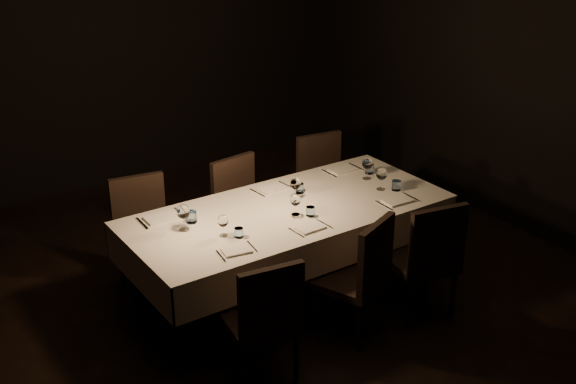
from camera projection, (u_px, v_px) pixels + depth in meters
room at (288, 117)px, 5.25m from camera, size 5.01×6.01×3.01m
dining_table at (288, 217)px, 5.57m from camera, size 2.52×1.12×0.76m
chair_near_left at (265, 316)px, 4.64m from camera, size 0.50×0.50×0.92m
place_setting_near_left at (231, 233)px, 5.03m from camera, size 0.30×0.39×0.16m
chair_near_center at (361, 272)px, 5.13m from camera, size 0.59×0.59×0.94m
place_setting_near_center at (303, 211)px, 5.35m from camera, size 0.30×0.39×0.17m
chair_near_right at (427, 255)px, 5.34m from camera, size 0.54×0.54×0.96m
place_setting_near_right at (390, 185)px, 5.78m from camera, size 0.34×0.41×0.19m
chair_far_left at (143, 227)px, 5.81m from camera, size 0.50×0.50×0.92m
place_setting_far_left at (178, 215)px, 5.25m from camera, size 0.37×0.42×0.20m
chair_far_center at (241, 205)px, 6.19m from camera, size 0.50×0.50×0.92m
place_setting_far_center at (289, 186)px, 5.76m from camera, size 0.34×0.41×0.18m
chair_far_right at (324, 180)px, 6.70m from camera, size 0.50×0.50×0.93m
place_setting_far_right at (360, 167)px, 6.14m from camera, size 0.34×0.41×0.19m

